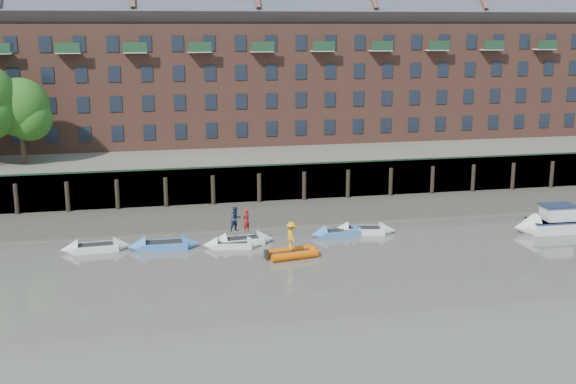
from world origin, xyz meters
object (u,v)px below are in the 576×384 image
object	(u,v)px
rowboat_2	(232,245)
person_rower_b	(236,219)
person_rower_a	(246,220)
person_rib_crew	(291,236)
rowboat_4	(339,233)
rowboat_5	(364,230)
rowboat_0	(96,248)
rib_tender	(294,253)
rowboat_3	(242,241)
motor_launch	(549,223)
rowboat_1	(164,245)

from	to	relation	value
rowboat_2	person_rower_b	distance (m)	1.85
rowboat_2	person_rower_a	world-z (taller)	person_rower_a
person_rower_a	person_rower_b	bearing A→B (deg)	-57.09
person_rower_a	person_rib_crew	size ratio (longest dim) A/B	0.90
person_rower_a	person_rower_b	world-z (taller)	person_rower_b
rowboat_4	person_rower_a	xyz separation A→B (m)	(-7.03, -0.68, 1.53)
rowboat_5	person_rower_a	distance (m)	9.13
rowboat_0	rib_tender	bearing A→B (deg)	-20.73
rowboat_3	rib_tender	world-z (taller)	rowboat_3
rowboat_3	rowboat_5	size ratio (longest dim) A/B	0.97
motor_launch	person_rower_a	xyz separation A→B (m)	(-22.66, 1.53, 1.08)
motor_launch	person_rib_crew	distance (m)	20.27
rowboat_5	rib_tender	size ratio (longest dim) A/B	1.34
rowboat_4	rowboat_1	bearing A→B (deg)	178.22
rowboat_5	person_rower_b	xyz separation A→B (m)	(-9.65, -0.60, 1.57)
rowboat_3	rowboat_1	bearing A→B (deg)	174.85
rowboat_1	person_rib_crew	size ratio (longest dim) A/B	2.66
rowboat_0	rowboat_1	world-z (taller)	rowboat_1
rowboat_3	rowboat_5	world-z (taller)	rowboat_5
person_rower_b	person_rib_crew	bearing A→B (deg)	-76.71
rowboat_4	rowboat_5	size ratio (longest dim) A/B	0.92
rowboat_1	person_rower_b	distance (m)	5.30
rowboat_0	rowboat_3	size ratio (longest dim) A/B	1.00
rowboat_0	motor_launch	xyz separation A→B (m)	(33.02, -2.13, 0.43)
rowboat_4	person_rower_a	bearing A→B (deg)	-178.70
rowboat_5	rowboat_0	bearing A→B (deg)	-167.20
person_rower_a	motor_launch	bearing A→B (deg)	141.68
rowboat_4	person_rower_b	xyz separation A→B (m)	(-7.71, -0.40, 1.59)
rowboat_5	motor_launch	world-z (taller)	motor_launch
rowboat_3	rowboat_4	bearing A→B (deg)	0.11
person_rower_a	person_rib_crew	distance (m)	4.33
rowboat_4	person_rower_a	world-z (taller)	person_rower_a
rib_tender	person_rower_a	distance (m)	4.60
motor_launch	person_rower_a	distance (m)	22.74
rowboat_1	person_rower_b	xyz separation A→B (m)	(5.07, 0.16, 1.56)
motor_launch	rowboat_0	bearing A→B (deg)	-1.94
rowboat_0	rowboat_1	size ratio (longest dim) A/B	0.95
rowboat_0	person_rower_a	xyz separation A→B (m)	(10.36, -0.60, 1.52)
rowboat_3	person_rower_a	xyz separation A→B (m)	(0.30, -0.08, 1.52)
rowboat_1	rowboat_3	bearing A→B (deg)	0.48
rowboat_3	rowboat_5	xyz separation A→B (m)	(9.26, 0.81, 0.00)
rowboat_4	motor_launch	xyz separation A→B (m)	(15.64, -2.22, 0.45)
rowboat_2	person_rib_crew	xyz separation A→B (m)	(3.57, -2.97, 1.30)
rowboat_3	rowboat_0	bearing A→B (deg)	172.42
person_rib_crew	rowboat_0	bearing A→B (deg)	69.84
rib_tender	rowboat_1	bearing A→B (deg)	147.27
rowboat_2	rowboat_5	distance (m)	10.12
rowboat_1	rowboat_3	size ratio (longest dim) A/B	1.05
rib_tender	rowboat_0	bearing A→B (deg)	152.97
rowboat_0	person_rib_crew	distance (m)	13.57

